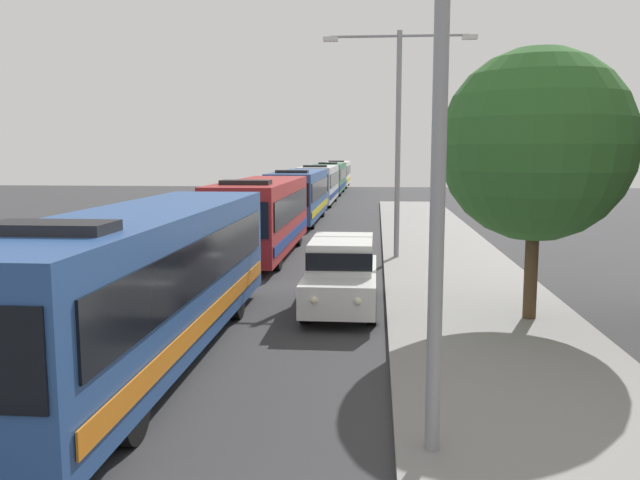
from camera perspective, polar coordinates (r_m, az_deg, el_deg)
The scene contains 10 objects.
bus_lead at distance 13.54m, azimuth -15.04°, elevation -3.22°, with size 2.58×12.30×3.21m.
bus_second_in_line at distance 26.45m, azimuth -5.10°, elevation 2.24°, with size 2.58×10.59×3.21m.
bus_middle at distance 39.24m, azimuth -1.81°, elevation 4.04°, with size 2.58×11.44×3.21m.
bus_fourth_in_line at distance 52.60m, azimuth -0.08°, elevation 4.98°, with size 2.58×11.30×3.21m.
bus_rear at distance 65.70m, azimuth 0.93°, elevation 5.52°, with size 2.58×11.72×3.21m.
bus_tail_end at distance 78.61m, azimuth 1.59°, elevation 5.88°, with size 2.58×11.33×3.21m.
white_suv at distance 17.49m, azimuth 1.91°, elevation -2.71°, with size 1.86×5.01×1.90m.
streetlamp_near at distance 8.68m, azimuth 10.47°, elevation 12.81°, with size 6.16×0.28×7.81m.
streetlamp_mid at distance 25.27m, azimuth 6.86°, elevation 10.24°, with size 5.71×0.28×8.53m.
roadside_tree at distance 16.45m, azimuth 18.39°, elevation 7.86°, with size 4.59×4.59×6.51m.
Camera 1 is at (3.30, 1.05, 4.20)m, focal length 36.63 mm.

